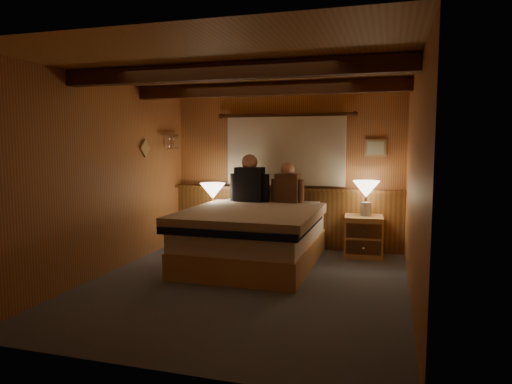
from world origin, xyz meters
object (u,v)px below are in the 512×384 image
at_px(bed, 253,235).
at_px(nightstand_left, 212,233).
at_px(lamp_left, 213,193).
at_px(duffel_bag, 202,245).
at_px(nightstand_right, 363,236).
at_px(person_left, 250,182).
at_px(person_right, 288,186).
at_px(lamp_right, 366,191).

xyz_separation_m(bed, nightstand_left, (-0.85, 0.64, -0.13)).
xyz_separation_m(lamp_left, duffel_bag, (0.01, -0.45, -0.71)).
bearing_deg(nightstand_left, duffel_bag, -84.90).
bearing_deg(nightstand_right, person_left, 179.34).
relative_size(nightstand_left, person_left, 0.70).
bearing_deg(duffel_bag, lamp_left, 75.52).
bearing_deg(bed, person_right, 70.95).
height_order(nightstand_left, person_left, person_left).
bearing_deg(duffel_bag, person_right, 14.00).
xyz_separation_m(person_left, person_right, (0.57, 0.06, -0.05)).
bearing_deg(lamp_left, person_left, 11.22).
height_order(bed, nightstand_left, bed).
height_order(person_left, person_right, person_left).
relative_size(bed, person_left, 2.98).
relative_size(bed, lamp_left, 4.40).
relative_size(nightstand_left, duffel_bag, 0.89).
xyz_separation_m(person_right, duffel_bag, (-1.11, -0.62, -0.82)).
height_order(lamp_right, person_left, person_left).
distance_m(person_left, person_right, 0.57).
bearing_deg(person_right, nightstand_left, -166.10).
height_order(nightstand_left, nightstand_right, nightstand_right).
xyz_separation_m(nightstand_left, nightstand_right, (2.25, 0.21, 0.03)).
bearing_deg(person_left, bed, -68.67).
distance_m(nightstand_left, lamp_right, 2.38).
height_order(bed, nightstand_right, bed).
xyz_separation_m(lamp_right, duffel_bag, (-2.24, -0.70, -0.77)).
height_order(bed, lamp_right, lamp_right).
relative_size(lamp_left, person_left, 0.68).
bearing_deg(person_right, person_left, -168.34).
height_order(nightstand_right, lamp_right, lamp_right).
xyz_separation_m(bed, person_right, (0.29, 0.81, 0.60)).
relative_size(bed, lamp_right, 4.42).
height_order(nightstand_left, duffel_bag, nightstand_left).
xyz_separation_m(nightstand_right, lamp_left, (-2.23, -0.21, 0.58)).
bearing_deg(lamp_left, nightstand_left, 177.81).
xyz_separation_m(bed, lamp_left, (-0.83, 0.64, 0.48)).
distance_m(nightstand_left, nightstand_right, 2.26).
xyz_separation_m(bed, nightstand_right, (1.40, 0.84, -0.10)).
distance_m(bed, nightstand_left, 1.07).
xyz_separation_m(nightstand_right, person_left, (-1.68, -0.10, 0.75)).
bearing_deg(bed, duffel_bag, 167.82).
height_order(person_right, duffel_bag, person_right).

